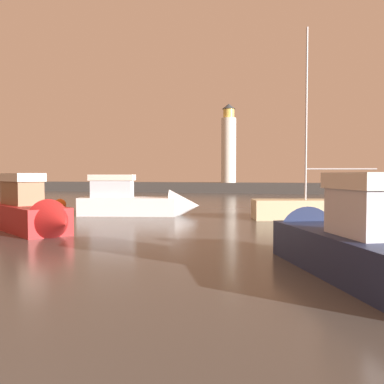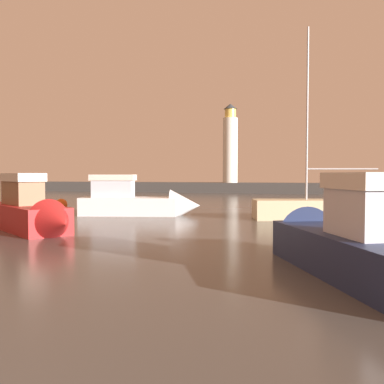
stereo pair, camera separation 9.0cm
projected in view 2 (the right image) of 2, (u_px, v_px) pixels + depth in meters
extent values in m
plane|color=#4C4742|center=(252.00, 211.00, 31.36)|extent=(220.00, 220.00, 0.00)
cube|color=#423F3D|center=(278.00, 188.00, 60.60)|extent=(88.35, 4.15, 1.47)
cylinder|color=silver|center=(230.00, 150.00, 62.18)|extent=(2.17, 2.17, 9.50)
cylinder|color=#F2CC59|center=(230.00, 114.00, 61.95)|extent=(1.63, 1.63, 1.33)
cone|color=#33383D|center=(230.00, 106.00, 61.91)|extent=(1.95, 1.95, 0.76)
cube|color=#B21E1E|center=(26.00, 217.00, 20.55)|extent=(6.55, 5.40, 1.23)
cone|color=#B21E1E|center=(57.00, 223.00, 17.65)|extent=(2.58, 2.61, 1.93)
cube|color=#8C6647|center=(22.00, 193.00, 20.80)|extent=(2.90, 2.54, 1.14)
cube|color=silver|center=(22.00, 177.00, 20.77)|extent=(3.19, 2.79, 0.40)
cube|color=#1E284C|center=(356.00, 256.00, 11.10)|extent=(4.73, 7.22, 1.13)
cone|color=#1E284C|center=(296.00, 233.00, 15.06)|extent=(2.61, 2.54, 2.02)
cube|color=silver|center=(366.00, 213.00, 10.64)|extent=(1.99, 2.40, 1.20)
cube|color=silver|center=(366.00, 181.00, 10.61)|extent=(2.19, 2.64, 0.42)
cube|color=white|center=(129.00, 206.00, 28.01)|extent=(6.67, 3.54, 1.18)
cone|color=white|center=(185.00, 205.00, 27.86)|extent=(2.40, 2.49, 2.11)
cube|color=silver|center=(113.00, 189.00, 28.01)|extent=(2.88, 1.92, 1.12)
cube|color=silver|center=(113.00, 177.00, 27.98)|extent=(3.17, 2.11, 0.39)
cube|color=beige|center=(319.00, 209.00, 25.45)|extent=(8.10, 4.08, 1.18)
cylinder|color=#B7B7BC|center=(307.00, 114.00, 25.21)|extent=(0.12, 0.12, 10.27)
cylinder|color=#B7B7BC|center=(342.00, 169.00, 25.35)|extent=(4.17, 1.22, 0.09)
sphere|color=#EA5919|center=(61.00, 205.00, 31.49)|extent=(0.89, 0.89, 0.89)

